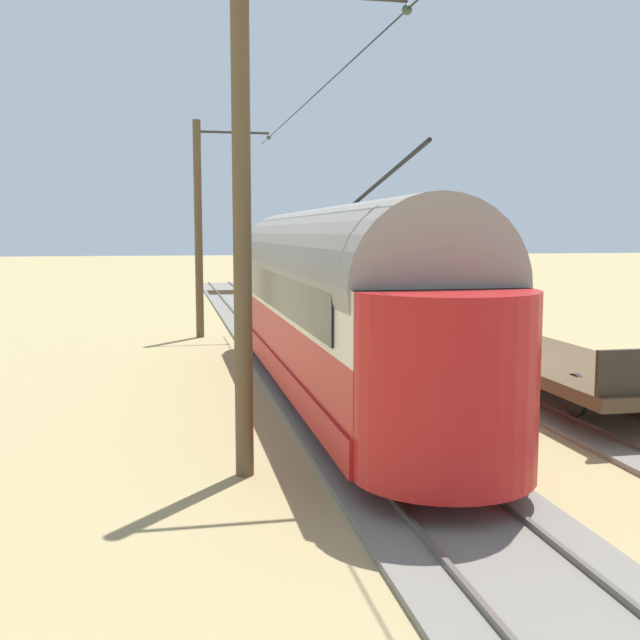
% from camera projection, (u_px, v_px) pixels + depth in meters
% --- Properties ---
extents(ground_plane, '(220.00, 220.00, 0.00)m').
position_uv_depth(ground_plane, '(446.00, 401.00, 17.07)').
color(ground_plane, tan).
extents(track_streetcar_siding, '(2.80, 80.00, 0.18)m').
position_uv_depth(track_streetcar_siding, '(538.00, 391.00, 17.84)').
color(track_streetcar_siding, slate).
rests_on(track_streetcar_siding, ground).
extents(track_adjacent_siding, '(2.80, 80.00, 0.18)m').
position_uv_depth(track_adjacent_siding, '(338.00, 400.00, 16.90)').
color(track_adjacent_siding, slate).
rests_on(track_adjacent_siding, ground).
extents(vintage_streetcar, '(2.65, 17.24, 4.89)m').
position_uv_depth(vintage_streetcar, '(330.00, 298.00, 17.46)').
color(vintage_streetcar, red).
rests_on(vintage_streetcar, ground).
extents(flatcar_adjacent, '(2.80, 13.56, 1.60)m').
position_uv_depth(flatcar_adjacent, '(507.00, 346.00, 19.42)').
color(flatcar_adjacent, brown).
rests_on(flatcar_adjacent, ground).
extents(catenary_pole_foreground, '(2.75, 0.28, 7.64)m').
position_uv_depth(catenary_pole_foreground, '(200.00, 226.00, 26.97)').
color(catenary_pole_foreground, brown).
rests_on(catenary_pole_foreground, ground).
extents(catenary_pole_mid_near, '(2.75, 0.28, 7.64)m').
position_uv_depth(catenary_pole_mid_near, '(246.00, 217.00, 11.41)').
color(catenary_pole_mid_near, brown).
rests_on(catenary_pole_mid_near, ground).
extents(overhead_wire_run, '(2.55, 35.93, 0.18)m').
position_uv_depth(overhead_wire_run, '(390.00, 21.00, 12.20)').
color(overhead_wire_run, black).
rests_on(overhead_wire_run, ground).
extents(switch_stand, '(0.50, 0.30, 1.24)m').
position_uv_depth(switch_stand, '(428.00, 312.00, 29.43)').
color(switch_stand, black).
rests_on(switch_stand, ground).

